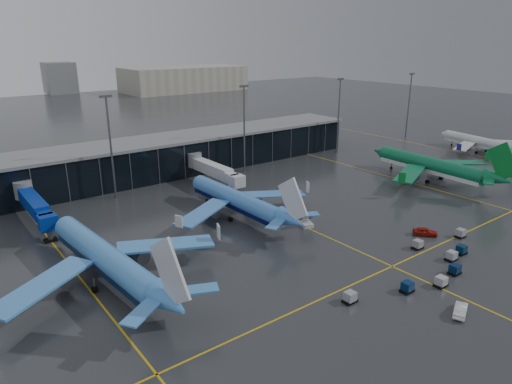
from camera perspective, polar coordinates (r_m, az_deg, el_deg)
ground at (r=86.72m, az=4.62°, el=-7.43°), size 600.00×600.00×0.00m
terminal_pier at (r=134.63m, az=-13.18°, el=4.11°), size 142.00×17.00×10.70m
jet_bridges at (r=107.44m, az=-25.93°, el=-1.47°), size 94.00×27.50×7.20m
flood_masts at (r=124.39m, az=-9.03°, el=7.17°), size 203.00×0.50×25.50m
distant_hangars at (r=344.58m, az=-20.34°, el=12.62°), size 260.00×71.00×22.00m
taxi_lines at (r=100.03m, az=4.86°, el=-3.78°), size 220.00×120.00×0.02m
airliner_arkefly at (r=77.70m, az=-18.58°, el=-6.00°), size 43.15×48.15×13.82m
airliner_klm_near at (r=101.21m, az=-2.61°, el=0.36°), size 37.05×41.98×12.68m
airliner_aer_lingus at (r=136.88m, az=20.97°, el=4.22°), size 41.97×47.08×13.75m
airliner_ba at (r=179.14m, az=26.12°, el=6.33°), size 38.62×42.29×11.42m
baggage_carts at (r=86.32m, az=21.22°, el=-8.30°), size 38.19×12.08×1.70m
mobile_airstair at (r=98.08m, az=6.33°, el=-3.81°), size 3.20×3.78×3.45m
service_van_red at (r=99.07m, az=20.39°, el=-4.66°), size 4.59×4.94×1.64m
service_van_white at (r=74.31m, az=24.20°, el=-13.26°), size 4.96×3.39×1.55m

